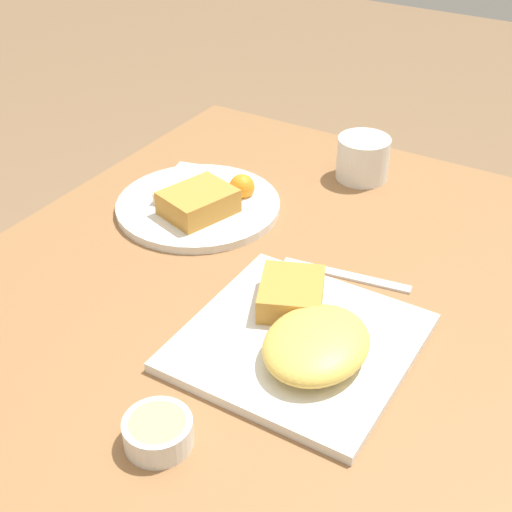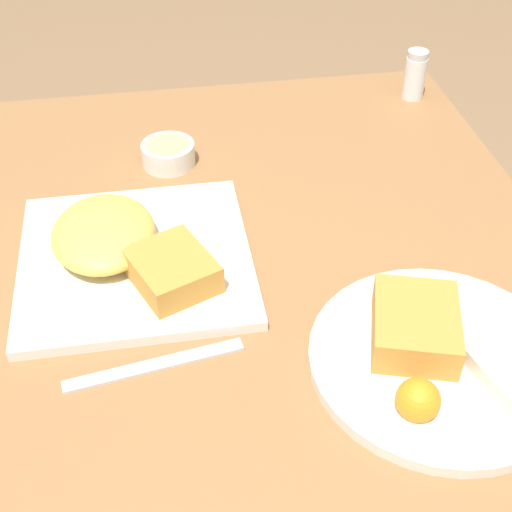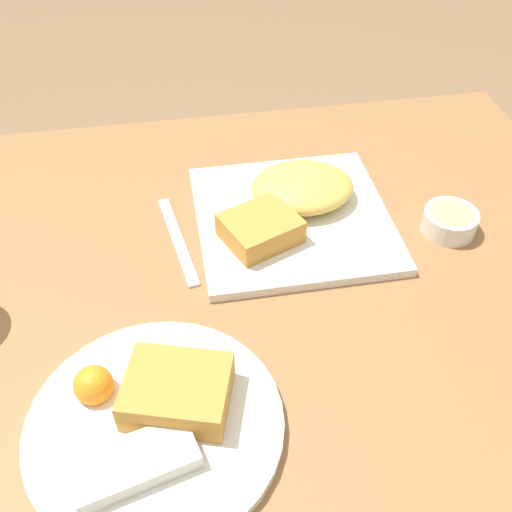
# 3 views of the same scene
# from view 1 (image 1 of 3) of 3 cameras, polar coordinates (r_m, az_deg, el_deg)

# --- Properties ---
(dining_table) EXTENTS (1.06, 0.86, 0.70)m
(dining_table) POSITION_cam_1_polar(r_m,az_deg,el_deg) (1.07, 0.01, -6.05)
(dining_table) COLOR olive
(dining_table) RESTS_ON ground_plane
(plate_square_near) EXTENTS (0.28, 0.28, 0.06)m
(plate_square_near) POSITION_cam_1_polar(r_m,az_deg,el_deg) (0.91, 3.86, -6.41)
(plate_square_near) COLOR white
(plate_square_near) RESTS_ON dining_table
(plate_oval_far) EXTENTS (0.28, 0.28, 0.05)m
(plate_oval_far) POSITION_cam_1_polar(r_m,az_deg,el_deg) (1.20, -4.57, 4.32)
(plate_oval_far) COLOR white
(plate_oval_far) RESTS_ON dining_table
(sauce_ramekin) EXTENTS (0.08, 0.08, 0.03)m
(sauce_ramekin) POSITION_cam_1_polar(r_m,az_deg,el_deg) (0.81, -7.84, -13.74)
(sauce_ramekin) COLOR white
(sauce_ramekin) RESTS_ON dining_table
(butter_knife) EXTENTS (0.05, 0.19, 0.00)m
(butter_knife) POSITION_cam_1_polar(r_m,az_deg,el_deg) (1.05, 7.21, -1.54)
(butter_knife) COLOR silver
(butter_knife) RESTS_ON dining_table
(coffee_mug) EXTENTS (0.09, 0.09, 0.08)m
(coffee_mug) POSITION_cam_1_polar(r_m,az_deg,el_deg) (1.30, 8.55, 7.75)
(coffee_mug) COLOR white
(coffee_mug) RESTS_ON dining_table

